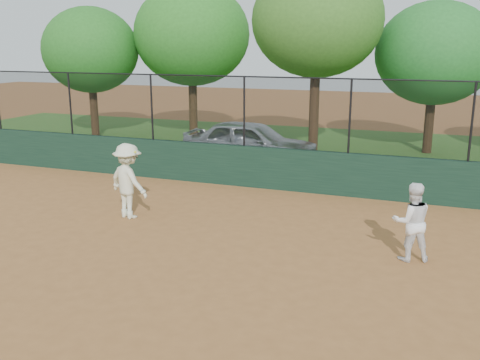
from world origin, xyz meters
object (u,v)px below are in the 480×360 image
(parked_car, at_px, (251,143))
(player_second, at_px, (412,222))
(tree_3, at_px, (435,54))
(player_main, at_px, (128,181))
(tree_1, at_px, (192,35))
(tree_2, at_px, (317,20))
(tree_0, at_px, (90,50))

(parked_car, relative_size, player_second, 3.01)
(parked_car, distance_m, tree_3, 7.79)
(player_main, xyz_separation_m, tree_1, (-3.23, 10.38, 3.54))
(player_second, relative_size, tree_2, 0.22)
(player_second, xyz_separation_m, tree_2, (-4.08, 9.36, 4.12))
(parked_car, bearing_deg, tree_2, -31.30)
(tree_0, relative_size, tree_3, 1.00)
(parked_car, xyz_separation_m, tree_2, (1.55, 2.67, 4.10))
(tree_3, bearing_deg, tree_1, -176.91)
(tree_0, relative_size, tree_2, 0.81)
(parked_car, relative_size, tree_2, 0.67)
(parked_car, distance_m, player_second, 8.75)
(tree_0, xyz_separation_m, tree_3, (14.04, 1.54, -0.08))
(tree_2, bearing_deg, tree_3, 25.21)
(player_main, height_order, tree_0, tree_0)
(tree_1, distance_m, tree_3, 9.71)
(player_main, relative_size, tree_3, 0.32)
(parked_car, bearing_deg, tree_1, 44.13)
(player_main, xyz_separation_m, tree_0, (-7.60, 9.36, 2.90))
(player_second, relative_size, tree_0, 0.27)
(tree_1, bearing_deg, tree_0, -166.95)
(parked_car, xyz_separation_m, tree_0, (-8.45, 3.03, 3.02))
(tree_0, bearing_deg, tree_3, 6.24)
(tree_0, bearing_deg, player_second, -34.64)
(player_second, distance_m, player_main, 6.49)
(player_second, distance_m, tree_1, 14.94)
(player_main, distance_m, tree_1, 11.43)
(tree_0, bearing_deg, player_main, -50.92)
(parked_car, distance_m, tree_0, 9.47)
(tree_1, xyz_separation_m, tree_2, (5.63, -1.38, 0.44))
(tree_3, bearing_deg, player_main, -120.58)
(tree_2, bearing_deg, player_main, -104.95)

